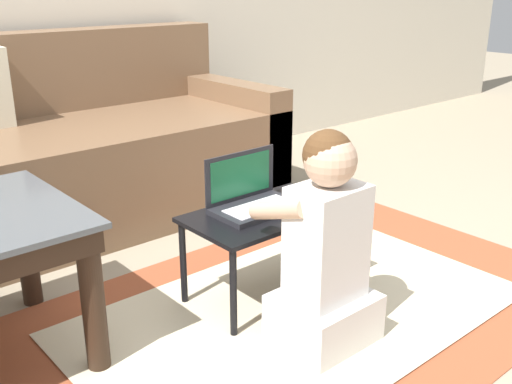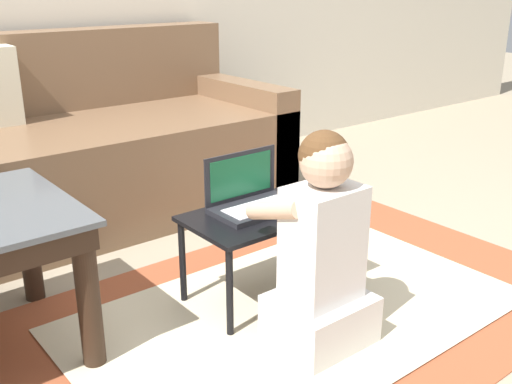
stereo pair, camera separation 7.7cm
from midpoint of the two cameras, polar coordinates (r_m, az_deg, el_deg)
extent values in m
plane|color=gray|center=(2.27, 2.53, -10.18)|extent=(16.00, 16.00, 0.00)
cube|color=#9E4C2D|center=(2.18, 4.79, -11.42)|extent=(2.18, 1.32, 0.01)
cube|color=beige|center=(2.18, 4.80, -11.30)|extent=(1.57, 0.95, 0.00)
cube|color=brown|center=(3.08, -13.38, 2.41)|extent=(1.77, 0.92, 0.48)
cube|color=brown|center=(3.31, -16.76, 11.12)|extent=(1.77, 0.20, 0.40)
cube|color=brown|center=(3.47, -1.35, 5.81)|extent=(0.16, 0.92, 0.59)
cylinder|color=black|center=(1.86, -14.51, -9.72)|extent=(0.07, 0.07, 0.47)
cylinder|color=black|center=(2.31, -20.00, -4.36)|extent=(0.07, 0.07, 0.47)
cube|color=black|center=(2.15, 1.84, -2.07)|extent=(0.57, 0.34, 0.02)
cylinder|color=black|center=(1.97, -1.38, -9.64)|extent=(0.02, 0.02, 0.32)
cylinder|color=black|center=(2.29, 9.20, -5.50)|extent=(0.02, 0.02, 0.32)
cylinder|color=black|center=(2.18, -6.00, -6.69)|extent=(0.02, 0.02, 0.32)
cylinder|color=black|center=(2.48, 4.30, -3.32)|extent=(0.02, 0.02, 0.32)
cube|color=#232328|center=(2.15, 1.08, -1.59)|extent=(0.32, 0.19, 0.02)
cube|color=silver|center=(2.13, 1.38, -1.43)|extent=(0.26, 0.11, 0.00)
cube|color=#232328|center=(2.18, -0.45, 1.56)|extent=(0.32, 0.01, 0.18)
cube|color=#196038|center=(2.18, -0.39, 1.54)|extent=(0.27, 0.00, 0.15)
ellipsoid|color=#B2B7C1|center=(2.25, 6.67, -0.46)|extent=(0.06, 0.11, 0.04)
cube|color=silver|center=(2.00, 7.22, -11.95)|extent=(0.30, 0.26, 0.17)
cube|color=silver|center=(1.87, 7.57, -4.92)|extent=(0.23, 0.17, 0.37)
sphere|color=tan|center=(1.78, 7.95, 2.90)|extent=(0.16, 0.16, 0.16)
sphere|color=brown|center=(1.78, 7.75, 3.42)|extent=(0.16, 0.16, 0.16)
cylinder|color=tan|center=(1.84, 2.97, -1.76)|extent=(0.06, 0.23, 0.12)
cylinder|color=tan|center=(1.98, 7.60, -0.34)|extent=(0.06, 0.23, 0.12)
camera|label=1|loc=(0.04, -88.97, 0.37)|focal=42.00mm
camera|label=2|loc=(0.04, 91.03, -0.37)|focal=42.00mm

